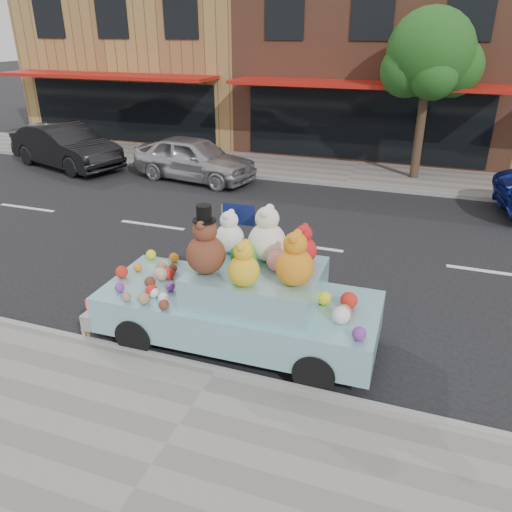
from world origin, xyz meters
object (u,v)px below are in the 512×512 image
at_px(car_silver, 194,158).
at_px(art_car, 241,297).
at_px(street_tree, 430,61).
at_px(car_dark, 66,146).

bearing_deg(car_silver, art_car, -140.21).
xyz_separation_m(street_tree, art_car, (-2.00, -10.63, -2.87)).
bearing_deg(car_silver, car_dark, 100.22).
distance_m(car_silver, car_dark, 5.03).
xyz_separation_m(street_tree, car_dark, (-11.89, -2.44, -2.92)).
xyz_separation_m(car_silver, art_car, (4.86, -8.27, 0.11)).
relative_size(car_dark, art_car, 1.03).
bearing_deg(art_car, car_silver, 119.34).
bearing_deg(car_dark, art_car, -111.97).
height_order(street_tree, art_car, street_tree).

